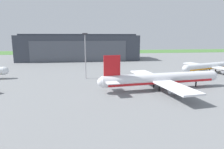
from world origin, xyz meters
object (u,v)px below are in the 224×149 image
at_px(airliner_near_right, 161,79).
at_px(apron_light_mast, 85,53).
at_px(maintenance_hangar, 79,47).
at_px(airliner_far_right, 211,66).

distance_m(airliner_near_right, apron_light_mast, 36.80).
bearing_deg(airliner_near_right, apron_light_mast, 139.33).
xyz_separation_m(maintenance_hangar, apron_light_mast, (4.07, -78.80, 1.92)).
height_order(airliner_far_right, apron_light_mast, apron_light_mast).
height_order(maintenance_hangar, airliner_near_right, maintenance_hangar).
bearing_deg(apron_light_mast, airliner_near_right, -40.67).
distance_m(maintenance_hangar, airliner_near_right, 107.05).
bearing_deg(maintenance_hangar, airliner_far_right, -45.31).
bearing_deg(airliner_near_right, airliner_far_right, 36.48).
bearing_deg(apron_light_mast, maintenance_hangar, 92.96).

